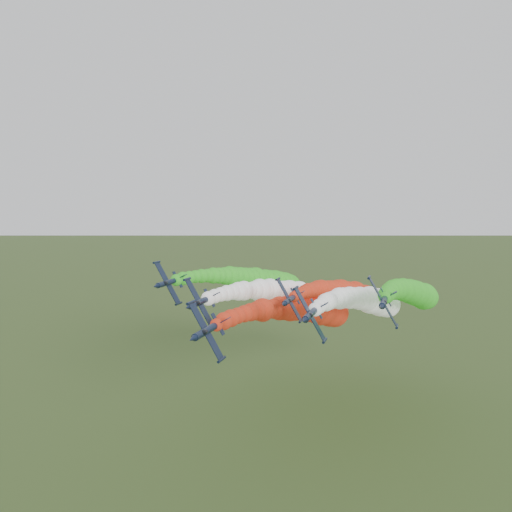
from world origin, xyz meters
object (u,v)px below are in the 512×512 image
(jet_outer_left, at_px, (265,282))
(jet_outer_right, at_px, (413,293))
(jet_inner_left, at_px, (291,294))
(jet_inner_right, at_px, (370,301))
(jet_trail, at_px, (347,293))
(jet_lead, at_px, (310,310))

(jet_outer_left, distance_m, jet_outer_right, 43.06)
(jet_inner_left, height_order, jet_inner_right, jet_inner_left)
(jet_outer_left, relative_size, jet_outer_right, 1.00)
(jet_outer_left, distance_m, jet_trail, 24.74)
(jet_inner_left, xyz_separation_m, jet_outer_left, (-10.81, 10.44, 1.49))
(jet_lead, distance_m, jet_inner_right, 17.22)
(jet_inner_right, xyz_separation_m, jet_outer_right, (10.60, 8.20, 1.22))
(jet_inner_left, relative_size, jet_trail, 1.00)
(jet_inner_right, distance_m, jet_outer_right, 13.46)
(jet_inner_right, height_order, jet_outer_right, jet_outer_right)
(jet_outer_left, bearing_deg, jet_inner_left, -44.00)
(jet_lead, relative_size, jet_inner_right, 1.00)
(jet_lead, xyz_separation_m, jet_outer_left, (-18.84, 23.31, 3.03))
(jet_lead, height_order, jet_inner_right, jet_inner_right)
(jet_outer_right, bearing_deg, jet_trail, 153.25)
(jet_inner_left, distance_m, jet_outer_left, 15.10)
(jet_lead, relative_size, jet_outer_right, 1.01)
(jet_outer_right, bearing_deg, jet_inner_right, -142.25)
(jet_lead, bearing_deg, jet_inner_right, 38.77)
(jet_inner_left, distance_m, jet_inner_right, 21.53)
(jet_outer_left, height_order, jet_outer_right, jet_outer_left)
(jet_lead, distance_m, jet_inner_left, 15.24)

